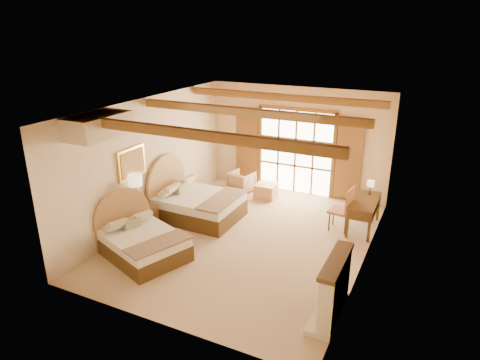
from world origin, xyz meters
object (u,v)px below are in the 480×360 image
Objects in this scene: nightstand at (143,219)px; armchair at (241,182)px; bed_far at (193,202)px; bed_near at (139,240)px; desk at (364,213)px.

nightstand is 3.62m from armchair.
bed_far is at bearing 65.15° from nightstand.
nightstand is at bearing 143.45° from bed_near.
bed_near is at bearing 95.26° from armchair.
bed_far is 2.23m from armchair.
armchair is at bearing 81.20° from bed_far.
armchair is 0.48× the size of desk.
bed_near reaches higher than armchair.
armchair is 3.98m from desk.
desk is at bearing 17.11° from bed_far.
bed_near is 3.48× the size of nightstand.
bed_near is 1.06× the size of bed_far.
desk is (4.24, 3.54, 0.05)m from bed_near.
nightstand is (-0.67, -1.27, -0.10)m from bed_far.
bed_far is at bearing 90.69° from armchair.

